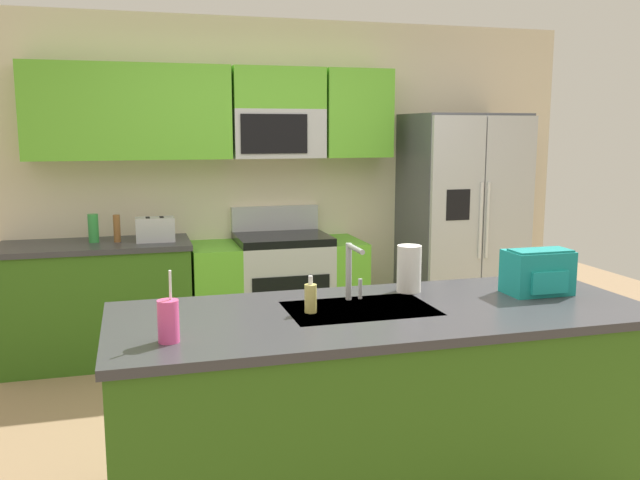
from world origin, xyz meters
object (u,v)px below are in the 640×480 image
range_oven (278,291)px  paper_towel_roll (409,269)px  bottle_green (93,228)px  drink_cup_pink (168,321)px  sink_faucet (352,267)px  backpack (538,271)px  refrigerator (461,226)px  soap_dispenser (311,298)px  pepper_mill (117,228)px  toaster (155,229)px

range_oven → paper_towel_roll: bearing=-82.8°
bottle_green → drink_cup_pink: drink_cup_pink is taller
sink_faucet → paper_towel_roll: bearing=16.6°
sink_faucet → backpack: bearing=-6.9°
range_oven → bottle_green: 1.49m
refrigerator → soap_dispenser: (-1.89, -2.20, 0.04)m
refrigerator → pepper_mill: size_ratio=9.14×
paper_towel_roll → backpack: paper_towel_roll is taller
paper_towel_roll → drink_cup_pink: bearing=-157.2°
refrigerator → bottle_green: refrigerator is taller
toaster → paper_towel_roll: size_ratio=1.17×
range_oven → sink_faucet: size_ratio=4.82×
toaster → refrigerator: bearing=-0.4°
bottle_green → sink_faucet: size_ratio=0.74×
range_oven → paper_towel_roll: size_ratio=5.67×
range_oven → bottle_green: (-1.38, 0.03, 0.56)m
toaster → soap_dispenser: toaster is taller
pepper_mill → paper_towel_roll: bearing=-54.0°
refrigerator → backpack: 2.28m
pepper_mill → backpack: size_ratio=0.63×
range_oven → backpack: bearing=-68.9°
range_oven → sink_faucet: (-0.09, -2.12, 0.62)m
refrigerator → backpack: size_ratio=5.78×
refrigerator → soap_dispenser: size_ratio=10.88×
pepper_mill → paper_towel_roll: paper_towel_roll is taller
bottle_green → refrigerator: bearing=-2.0°
pepper_mill → drink_cup_pink: (0.23, -2.54, -0.02)m
range_oven → toaster: bearing=-176.8°
soap_dispenser → toaster: bearing=105.3°
paper_towel_roll → bottle_green: bearing=128.5°
pepper_mill → soap_dispenser: size_ratio=1.19×
refrigerator → toaster: size_ratio=6.61×
range_oven → bottle_green: bottle_green is taller
bottle_green → pepper_mill: bearing=-10.9°
paper_towel_roll → pepper_mill: bearing=126.0°
bottle_green → paper_towel_roll: bearing=-51.5°
refrigerator → sink_faucet: 2.63m
pepper_mill → bottle_green: size_ratio=0.96×
pepper_mill → backpack: (2.07, -2.24, 0.02)m
sink_faucet → paper_towel_roll: (0.34, 0.10, -0.05)m
backpack → bottle_green: bearing=134.7°
soap_dispenser → paper_towel_roll: (0.59, 0.25, 0.05)m
range_oven → backpack: size_ratio=4.25×
soap_dispenser → paper_towel_roll: bearing=23.1°
bottle_green → backpack: backpack is taller
refrigerator → paper_towel_roll: (-1.31, -1.95, 0.09)m
sink_faucet → soap_dispenser: sink_faucet is taller
toaster → sink_faucet: 2.24m
refrigerator → bottle_green: (-2.94, 0.10, 0.08)m
drink_cup_pink → bottle_green: bearing=98.8°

